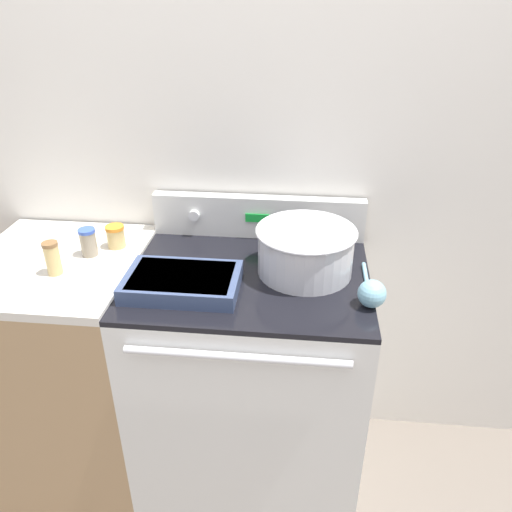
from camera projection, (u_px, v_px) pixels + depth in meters
name	position (u px, v px, depth m)	size (l,w,h in m)	color
kitchen_wall	(260.00, 157.00, 1.84)	(8.00, 0.05, 2.50)	silver
stove_range	(250.00, 382.00, 1.90)	(0.80, 0.66, 0.96)	silver
control_panel	(258.00, 217.00, 1.89)	(0.80, 0.07, 0.16)	silver
side_counter	(76.00, 368.00, 1.96)	(0.58, 0.63, 0.97)	tan
mixing_bowl	(305.00, 248.00, 1.64)	(0.33, 0.33, 0.16)	silver
casserole_dish	(182.00, 281.00, 1.57)	(0.36, 0.23, 0.05)	#38476B
ladle	(371.00, 293.00, 1.49)	(0.09, 0.29, 0.09)	#7AB2C6
spice_jar_orange_cap	(116.00, 236.00, 1.80)	(0.07, 0.07, 0.08)	tan
spice_jar_blue_cap	(88.00, 242.00, 1.74)	(0.06, 0.06, 0.10)	gray
spice_jar_brown_cap	(53.00, 258.00, 1.62)	(0.05, 0.05, 0.11)	tan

